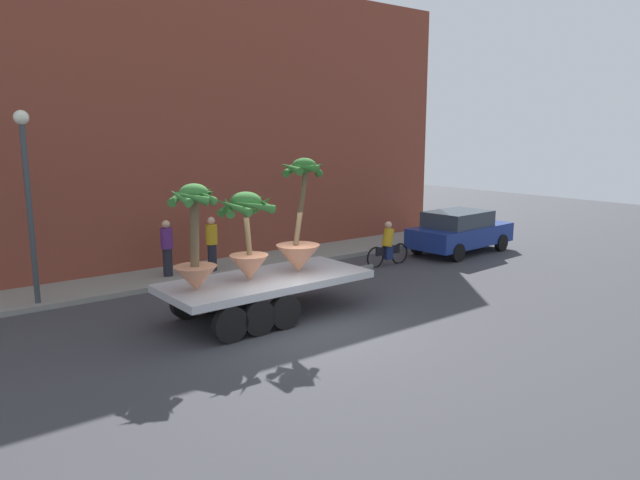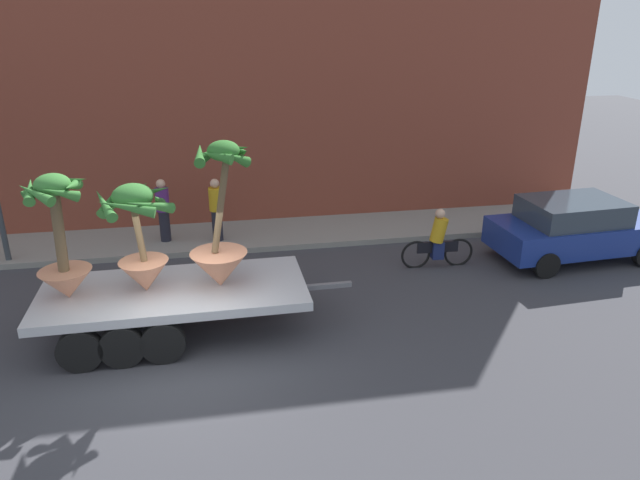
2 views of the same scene
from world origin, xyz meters
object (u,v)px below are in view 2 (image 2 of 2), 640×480
at_px(flatbed_trailer, 161,300).
at_px(pedestrian_far_left, 216,209).
at_px(potted_palm_front, 221,240).
at_px(potted_palm_rear, 139,239).
at_px(pedestrian_near_gate, 163,209).
at_px(potted_palm_middle, 61,247).
at_px(parked_car, 575,228).
at_px(cyclist, 438,241).

height_order(flatbed_trailer, pedestrian_far_left, pedestrian_far_left).
bearing_deg(potted_palm_front, potted_palm_rear, 179.05).
xyz_separation_m(potted_palm_rear, pedestrian_near_gate, (0.04, 4.80, -1.01)).
bearing_deg(potted_palm_middle, parked_car, 10.21).
bearing_deg(potted_palm_rear, pedestrian_far_left, 72.75).
distance_m(flatbed_trailer, pedestrian_far_left, 4.70).
height_order(flatbed_trailer, potted_palm_middle, potted_palm_middle).
bearing_deg(pedestrian_near_gate, parked_car, -14.76).
xyz_separation_m(potted_palm_rear, potted_palm_front, (1.48, -0.02, -0.11)).
xyz_separation_m(cyclist, parked_car, (3.60, -0.11, 0.16)).
bearing_deg(potted_palm_rear, flatbed_trailer, 7.91).
bearing_deg(cyclist, flatbed_trailer, -161.60).
xyz_separation_m(potted_palm_front, pedestrian_far_left, (-0.06, 4.61, -0.89)).
height_order(cyclist, pedestrian_near_gate, pedestrian_near_gate).
xyz_separation_m(flatbed_trailer, pedestrian_near_gate, (-0.24, 4.76, 0.30)).
relative_size(potted_palm_middle, potted_palm_front, 0.84).
height_order(potted_palm_front, cyclist, potted_palm_front).
distance_m(potted_palm_front, cyclist, 5.85).
relative_size(potted_palm_rear, pedestrian_far_left, 1.24).
distance_m(flatbed_trailer, potted_palm_rear, 1.33).
bearing_deg(flatbed_trailer, potted_palm_middle, -177.52).
bearing_deg(parked_car, pedestrian_near_gate, 165.24).
height_order(potted_palm_middle, potted_palm_front, potted_palm_front).
height_order(potted_palm_rear, pedestrian_far_left, potted_palm_rear).
bearing_deg(cyclist, pedestrian_far_left, 155.82).
bearing_deg(parked_car, potted_palm_rear, -168.65).
bearing_deg(pedestrian_far_left, cyclist, -24.18).
bearing_deg(potted_palm_middle, cyclist, 15.34).
height_order(potted_palm_middle, cyclist, potted_palm_middle).
relative_size(pedestrian_near_gate, pedestrian_far_left, 1.00).
bearing_deg(potted_palm_middle, potted_palm_front, 0.17).
bearing_deg(potted_palm_middle, flatbed_trailer, 2.48).
relative_size(potted_palm_front, cyclist, 1.55).
bearing_deg(pedestrian_near_gate, potted_palm_rear, -90.42).
xyz_separation_m(potted_palm_rear, cyclist, (6.75, 2.19, -1.38)).
height_order(cyclist, pedestrian_far_left, pedestrian_far_left).
distance_m(potted_palm_middle, cyclist, 8.52).
bearing_deg(potted_palm_front, parked_car, 13.33).
relative_size(flatbed_trailer, pedestrian_far_left, 3.57).
bearing_deg(parked_car, flatbed_trailer, -168.56).
distance_m(cyclist, pedestrian_far_left, 5.85).
xyz_separation_m(pedestrian_near_gate, pedestrian_far_left, (1.39, -0.21, 0.00)).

